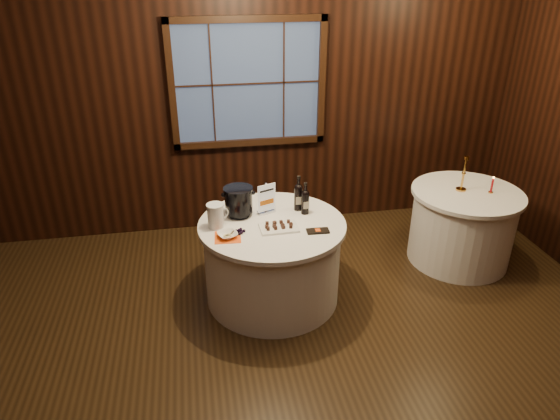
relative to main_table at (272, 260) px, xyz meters
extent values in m
plane|color=black|center=(0.00, -1.00, -0.39)|extent=(6.00, 6.00, 0.00)
cube|color=black|center=(0.00, 1.50, 1.11)|extent=(6.00, 0.02, 3.00)
cube|color=#364771|center=(0.00, 1.47, 1.26)|extent=(1.50, 0.01, 1.20)
cylinder|color=white|center=(0.00, 0.00, -0.02)|extent=(1.20, 1.20, 0.73)
cylinder|color=white|center=(0.00, 0.00, 0.36)|extent=(1.28, 1.28, 0.04)
cylinder|color=white|center=(2.00, 0.30, -0.02)|extent=(1.00, 1.00, 0.73)
cylinder|color=white|center=(2.00, 0.30, 0.36)|extent=(1.08, 1.08, 0.04)
cube|color=silver|center=(-0.02, 0.20, 0.39)|extent=(0.17, 0.13, 0.01)
cube|color=silver|center=(-0.02, 0.20, 0.53)|extent=(0.02, 0.02, 0.27)
cube|color=white|center=(-0.02, 0.19, 0.53)|extent=(0.17, 0.07, 0.25)
cylinder|color=black|center=(0.28, 0.21, 0.49)|extent=(0.08, 0.08, 0.21)
sphere|color=black|center=(0.28, 0.21, 0.59)|extent=(0.08, 0.08, 0.08)
cylinder|color=black|center=(0.28, 0.21, 0.65)|extent=(0.03, 0.03, 0.09)
cylinder|color=black|center=(0.28, 0.21, 0.70)|extent=(0.03, 0.03, 0.02)
cube|color=beige|center=(0.28, 0.17, 0.49)|extent=(0.06, 0.01, 0.07)
cylinder|color=black|center=(0.32, 0.13, 0.48)|extent=(0.07, 0.07, 0.19)
sphere|color=black|center=(0.32, 0.13, 0.57)|extent=(0.07, 0.07, 0.07)
cylinder|color=black|center=(0.32, 0.13, 0.62)|extent=(0.03, 0.03, 0.09)
cylinder|color=black|center=(0.32, 0.13, 0.67)|extent=(0.03, 0.03, 0.02)
cube|color=beige|center=(0.32, 0.09, 0.48)|extent=(0.05, 0.01, 0.07)
cylinder|color=black|center=(-0.26, 0.19, 0.40)|extent=(0.19, 0.19, 0.03)
cylinder|color=black|center=(-0.26, 0.19, 0.52)|extent=(0.24, 0.24, 0.21)
cylinder|color=black|center=(-0.26, 0.19, 0.64)|extent=(0.26, 0.26, 0.02)
cube|color=white|center=(0.04, -0.11, 0.39)|extent=(0.32, 0.22, 0.02)
cube|color=black|center=(0.35, -0.23, 0.39)|extent=(0.19, 0.10, 0.02)
cylinder|color=#3C2F16|center=(-0.37, -0.15, 0.40)|extent=(0.07, 0.04, 0.03)
cylinder|color=silver|center=(-0.48, 0.01, 0.48)|extent=(0.14, 0.14, 0.20)
cylinder|color=silver|center=(-0.48, 0.01, 0.59)|extent=(0.15, 0.15, 0.01)
torus|color=silver|center=(-0.41, 0.01, 0.49)|extent=(0.10, 0.05, 0.10)
cube|color=#F15414|center=(-0.40, -0.18, 0.38)|extent=(0.23, 0.23, 0.00)
imported|color=white|center=(-0.40, -0.18, 0.41)|extent=(0.20, 0.20, 0.04)
cylinder|color=gold|center=(1.94, 0.34, 0.39)|extent=(0.10, 0.10, 0.02)
cylinder|color=gold|center=(1.94, 0.34, 0.55)|extent=(0.02, 0.02, 0.31)
cylinder|color=gold|center=(1.94, 0.34, 0.72)|extent=(0.05, 0.05, 0.03)
cylinder|color=gold|center=(2.20, 0.23, 0.39)|extent=(0.05, 0.05, 0.01)
cylinder|color=#B20D15|center=(2.20, 0.23, 0.46)|extent=(0.02, 0.02, 0.14)
sphere|color=#FFB23F|center=(2.20, 0.23, 0.54)|extent=(0.02, 0.02, 0.02)
camera|label=1|loc=(-0.61, -3.75, 2.40)|focal=32.00mm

